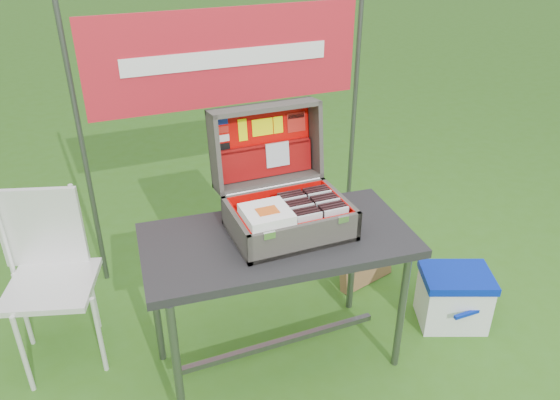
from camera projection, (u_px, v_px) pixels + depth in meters
name	position (u px, v px, depth m)	size (l,w,h in m)	color
ground	(302.00, 359.00, 2.81)	(80.00, 80.00, 0.00)	#346819
table	(278.00, 303.00, 2.62)	(1.21, 0.60, 0.76)	#29292B
table_top	(278.00, 240.00, 2.45)	(1.21, 0.60, 0.04)	#29292B
table_leg_fl	(178.00, 373.00, 2.26)	(0.04, 0.04, 0.72)	#59595B
table_leg_fr	(402.00, 309.00, 2.62)	(0.04, 0.04, 0.72)	#59595B
table_leg_bl	(155.00, 303.00, 2.65)	(0.04, 0.04, 0.72)	#59595B
table_leg_br	(353.00, 255.00, 3.01)	(0.04, 0.04, 0.72)	#59595B
table_brace	(278.00, 343.00, 2.75)	(1.06, 0.03, 0.03)	#59595B
suitcase	(285.00, 177.00, 2.41)	(0.52, 0.53, 0.50)	#514D45
suitcase_base_bottom	(289.00, 230.00, 2.47)	(0.52, 0.37, 0.02)	#514D45
suitcase_base_wall_front	(306.00, 238.00, 2.30)	(0.52, 0.02, 0.14)	#514D45
suitcase_base_wall_back	(275.00, 201.00, 2.59)	(0.52, 0.02, 0.14)	#514D45
suitcase_base_wall_left	(236.00, 230.00, 2.36)	(0.02, 0.37, 0.14)	#514D45
suitcase_base_wall_right	(339.00, 208.00, 2.53)	(0.02, 0.37, 0.14)	#514D45
suitcase_liner_floor	(289.00, 227.00, 2.47)	(0.48, 0.33, 0.01)	red
suitcase_latch_left	(269.00, 235.00, 2.21)	(0.05, 0.01, 0.03)	silver
suitcase_latch_right	(343.00, 219.00, 2.32)	(0.05, 0.01, 0.03)	silver
suitcase_hinge	(274.00, 187.00, 2.56)	(0.02, 0.02, 0.47)	silver
suitcase_lid_back	(262.00, 142.00, 2.61)	(0.52, 0.37, 0.02)	#514D45
suitcase_lid_rim_far	(264.00, 108.00, 2.49)	(0.52, 0.02, 0.14)	#514D45
suitcase_lid_rim_near	(269.00, 180.00, 2.62)	(0.52, 0.02, 0.14)	#514D45
suitcase_lid_rim_left	(215.00, 153.00, 2.47)	(0.02, 0.37, 0.14)	#514D45
suitcase_lid_rim_right	(315.00, 137.00, 2.64)	(0.02, 0.37, 0.14)	#514D45
suitcase_lid_liner	(263.00, 143.00, 2.59)	(0.48, 0.33, 0.01)	red
suitcase_liner_wall_front	(305.00, 235.00, 2.31)	(0.48, 0.01, 0.12)	red
suitcase_liner_wall_back	(276.00, 200.00, 2.57)	(0.48, 0.01, 0.12)	red
suitcase_liner_wall_left	(239.00, 227.00, 2.36)	(0.01, 0.33, 0.12)	red
suitcase_liner_wall_right	(337.00, 207.00, 2.52)	(0.01, 0.33, 0.12)	red
suitcase_lid_pocket	(266.00, 161.00, 2.61)	(0.46, 0.15, 0.03)	maroon
suitcase_pocket_edge	(265.00, 146.00, 2.58)	(0.45, 0.02, 0.02)	maroon
suitcase_pocket_cd	(277.00, 155.00, 2.60)	(0.12, 0.12, 0.01)	silver
lid_sticker_cc_a	(222.00, 121.00, 2.48)	(0.05, 0.03, 0.00)	#1933B2
lid_sticker_cc_b	(223.00, 130.00, 2.49)	(0.05, 0.03, 0.00)	red
lid_sticker_cc_c	(224.00, 138.00, 2.51)	(0.05, 0.03, 0.00)	white
lid_sticker_cc_d	(225.00, 146.00, 2.52)	(0.05, 0.03, 0.00)	black
lid_card_neon_tall	(243.00, 130.00, 2.53)	(0.04, 0.10, 0.00)	#FCFE04
lid_card_neon_main	(263.00, 127.00, 2.56)	(0.10, 0.08, 0.00)	#FCFE04
lid_card_neon_small	(278.00, 125.00, 2.59)	(0.05, 0.08, 0.00)	#FCFE04
lid_sticker_band	(296.00, 122.00, 2.62)	(0.09, 0.09, 0.00)	red
lid_sticker_band_bar	(296.00, 116.00, 2.61)	(0.08, 0.02, 0.00)	black
cd_left_0	(310.00, 228.00, 2.33)	(0.12, 0.01, 0.13)	silver
cd_left_1	(308.00, 226.00, 2.35)	(0.12, 0.01, 0.13)	black
cd_left_2	(306.00, 223.00, 2.36)	(0.12, 0.01, 0.13)	black
cd_left_3	(304.00, 221.00, 2.38)	(0.12, 0.01, 0.13)	black
cd_left_4	(302.00, 219.00, 2.40)	(0.12, 0.01, 0.13)	silver
cd_left_5	(300.00, 217.00, 2.41)	(0.12, 0.01, 0.13)	black
cd_left_6	(298.00, 214.00, 2.43)	(0.12, 0.01, 0.13)	black
cd_left_7	(296.00, 212.00, 2.45)	(0.12, 0.01, 0.13)	black
cd_left_8	(294.00, 210.00, 2.46)	(0.12, 0.01, 0.13)	silver
cd_left_9	(292.00, 208.00, 2.48)	(0.12, 0.01, 0.13)	black
cd_left_10	(291.00, 206.00, 2.50)	(0.12, 0.01, 0.13)	black
cd_left_11	(289.00, 204.00, 2.51)	(0.12, 0.01, 0.13)	black
cd_right_0	(336.00, 222.00, 2.37)	(0.12, 0.01, 0.13)	silver
cd_right_1	(334.00, 220.00, 2.39)	(0.12, 0.01, 0.13)	black
cd_right_2	(332.00, 218.00, 2.40)	(0.12, 0.01, 0.13)	black
cd_right_3	(329.00, 216.00, 2.42)	(0.12, 0.01, 0.13)	black
cd_right_4	(327.00, 213.00, 2.44)	(0.12, 0.01, 0.13)	silver
cd_right_5	(325.00, 211.00, 2.45)	(0.12, 0.01, 0.13)	black
cd_right_6	(323.00, 209.00, 2.47)	(0.12, 0.01, 0.13)	black
cd_right_7	(321.00, 207.00, 2.49)	(0.12, 0.01, 0.13)	black
cd_right_8	(319.00, 205.00, 2.50)	(0.12, 0.01, 0.13)	silver
cd_right_9	(317.00, 203.00, 2.52)	(0.12, 0.01, 0.13)	black
cd_right_10	(316.00, 201.00, 2.54)	(0.12, 0.01, 0.13)	black
cd_right_11	(314.00, 199.00, 2.55)	(0.12, 0.01, 0.13)	black
songbook_0	(267.00, 218.00, 2.31)	(0.20, 0.20, 0.01)	white
songbook_1	(267.00, 217.00, 2.31)	(0.20, 0.20, 0.01)	white
songbook_2	(267.00, 216.00, 2.30)	(0.20, 0.20, 0.01)	white
songbook_3	(267.00, 215.00, 2.30)	(0.20, 0.20, 0.01)	white
songbook_4	(267.00, 214.00, 2.30)	(0.20, 0.20, 0.01)	white
songbook_5	(267.00, 212.00, 2.30)	(0.20, 0.20, 0.01)	white
songbook_6	(267.00, 211.00, 2.29)	(0.20, 0.20, 0.01)	white
songbook_7	(267.00, 210.00, 2.29)	(0.20, 0.20, 0.01)	white
songbook_graphic	(267.00, 211.00, 2.28)	(0.09, 0.07, 0.00)	#D85919
cooler	(453.00, 298.00, 3.00)	(0.37, 0.28, 0.32)	white
cooler_body	(453.00, 301.00, 3.01)	(0.35, 0.26, 0.28)	white
cooler_lid	(457.00, 277.00, 2.93)	(0.37, 0.28, 0.04)	#0521A6
cooler_handle	(472.00, 312.00, 2.87)	(0.22, 0.02, 0.02)	#0521A6
chair	(52.00, 288.00, 2.62)	(0.40, 0.44, 0.89)	silver
chair_seat	(51.00, 286.00, 2.62)	(0.40, 0.40, 0.03)	silver
chair_backrest	(41.00, 227.00, 2.67)	(0.40, 0.03, 0.42)	silver
chair_leg_fl	(23.00, 355.00, 2.53)	(0.02, 0.02, 0.45)	silver
chair_leg_fr	(100.00, 335.00, 2.64)	(0.02, 0.02, 0.45)	silver
chair_leg_bl	(24.00, 310.00, 2.81)	(0.02, 0.02, 0.45)	silver
chair_leg_br	(93.00, 294.00, 2.92)	(0.02, 0.02, 0.45)	silver
chair_upright_left	(3.00, 236.00, 2.62)	(0.02, 0.02, 0.42)	silver
chair_upright_right	(78.00, 222.00, 2.73)	(0.02, 0.02, 0.42)	silver
cardboard_box	(365.00, 253.00, 3.31)	(0.38, 0.06, 0.40)	brown
banner_post_left	(84.00, 153.00, 3.02)	(0.03, 0.03, 1.70)	#59595B
banner_post_right	(354.00, 114.00, 3.58)	(0.03, 0.03, 1.70)	#59595B
banner	(227.00, 58.00, 3.08)	(1.60, 0.01, 0.55)	red
banner_text	(228.00, 58.00, 3.07)	(1.20, 0.00, 0.10)	white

